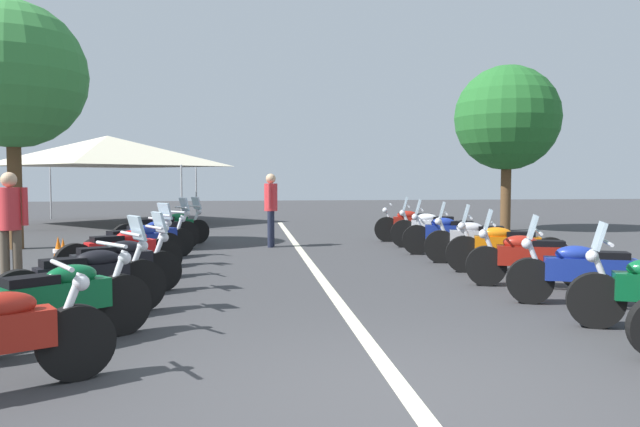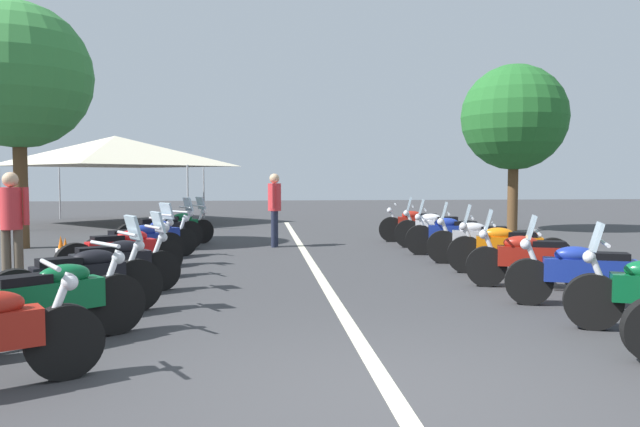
% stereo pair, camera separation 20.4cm
% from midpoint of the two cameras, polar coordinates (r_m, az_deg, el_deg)
% --- Properties ---
extents(ground_plane, '(80.00, 80.00, 0.00)m').
position_cam_midpoint_polar(ground_plane, '(4.91, 7.21, -16.88)').
color(ground_plane, '#38383A').
extents(lane_centre_stripe, '(23.97, 0.16, 0.01)m').
position_cam_midpoint_polar(lane_centre_stripe, '(11.01, -0.91, -5.46)').
color(lane_centre_stripe, beige).
rests_on(lane_centre_stripe, ground_plane).
extents(motorcycle_left_row_1, '(1.43, 1.70, 1.01)m').
position_cam_midpoint_polar(motorcycle_left_row_1, '(6.69, -24.29, -7.56)').
color(motorcycle_left_row_1, black).
rests_on(motorcycle_left_row_1, ground_plane).
extents(motorcycle_left_row_2, '(1.19, 1.83, 1.22)m').
position_cam_midpoint_polar(motorcycle_left_row_2, '(7.86, -21.82, -5.81)').
color(motorcycle_left_row_2, black).
rests_on(motorcycle_left_row_2, ground_plane).
extents(motorcycle_left_row_3, '(1.15, 1.85, 1.19)m').
position_cam_midpoint_polar(motorcycle_left_row_3, '(9.21, -19.26, -4.55)').
color(motorcycle_left_row_3, black).
rests_on(motorcycle_left_row_3, ground_plane).
extents(motorcycle_left_row_4, '(1.23, 1.87, 1.02)m').
position_cam_midpoint_polar(motorcycle_left_row_4, '(10.50, -18.57, -3.51)').
color(motorcycle_left_row_4, black).
rests_on(motorcycle_left_row_4, ground_plane).
extents(motorcycle_left_row_5, '(1.42, 1.65, 1.21)m').
position_cam_midpoint_polar(motorcycle_left_row_5, '(11.71, -17.43, -2.78)').
color(motorcycle_left_row_5, black).
rests_on(motorcycle_left_row_5, ground_plane).
extents(motorcycle_left_row_6, '(1.45, 1.67, 0.98)m').
position_cam_midpoint_polar(motorcycle_left_row_6, '(13.07, -15.94, -2.23)').
color(motorcycle_left_row_6, black).
rests_on(motorcycle_left_row_6, ground_plane).
extents(motorcycle_left_row_7, '(1.20, 1.87, 1.22)m').
position_cam_midpoint_polar(motorcycle_left_row_7, '(14.45, -15.33, -1.57)').
color(motorcycle_left_row_7, black).
rests_on(motorcycle_left_row_7, ground_plane).
extents(motorcycle_left_row_8, '(1.19, 1.80, 1.20)m').
position_cam_midpoint_polar(motorcycle_left_row_8, '(15.63, -13.97, -1.24)').
color(motorcycle_left_row_8, black).
rests_on(motorcycle_left_row_8, ground_plane).
extents(motorcycle_right_row_2, '(0.98, 2.03, 1.20)m').
position_cam_midpoint_polar(motorcycle_right_row_2, '(8.74, 23.15, -5.02)').
color(motorcycle_right_row_2, black).
rests_on(motorcycle_right_row_2, ground_plane).
extents(motorcycle_right_row_3, '(0.92, 1.94, 1.20)m').
position_cam_midpoint_polar(motorcycle_right_row_3, '(9.92, 18.52, -3.94)').
color(motorcycle_right_row_3, black).
rests_on(motorcycle_right_row_3, ground_plane).
extents(motorcycle_right_row_4, '(0.92, 2.07, 1.22)m').
position_cam_midpoint_polar(motorcycle_right_row_4, '(11.21, 16.44, -3.02)').
color(motorcycle_right_row_4, black).
rests_on(motorcycle_right_row_4, ground_plane).
extents(motorcycle_right_row_5, '(0.89, 2.08, 1.22)m').
position_cam_midpoint_polar(motorcycle_right_row_5, '(12.33, 14.05, -2.41)').
color(motorcycle_right_row_5, black).
rests_on(motorcycle_right_row_5, ground_plane).
extents(motorcycle_right_row_6, '(0.84, 2.10, 1.22)m').
position_cam_midpoint_polar(motorcycle_right_row_6, '(13.58, 11.63, -1.85)').
color(motorcycle_right_row_6, black).
rests_on(motorcycle_right_row_6, ground_plane).
extents(motorcycle_right_row_7, '(0.82, 2.06, 1.23)m').
position_cam_midpoint_polar(motorcycle_right_row_7, '(14.90, 10.10, -1.35)').
color(motorcycle_right_row_7, black).
rests_on(motorcycle_right_row_7, ground_plane).
extents(motorcycle_right_row_8, '(0.77, 2.07, 1.01)m').
position_cam_midpoint_polar(motorcycle_right_row_8, '(16.18, 8.36, -1.01)').
color(motorcycle_right_row_8, black).
rests_on(motorcycle_right_row_8, ground_plane).
extents(traffic_cone_0, '(0.36, 0.36, 0.61)m').
position_cam_midpoint_polar(traffic_cone_0, '(11.92, -23.34, -3.66)').
color(traffic_cone_0, orange).
rests_on(traffic_cone_0, ground_plane).
extents(traffic_cone_2, '(0.36, 0.36, 0.61)m').
position_cam_midpoint_polar(traffic_cone_2, '(12.32, -23.72, -3.44)').
color(traffic_cone_2, orange).
rests_on(traffic_cone_2, ground_plane).
extents(bystander_0, '(0.52, 0.32, 1.79)m').
position_cam_midpoint_polar(bystander_0, '(14.85, -5.01, 0.91)').
color(bystander_0, '#1E2338').
rests_on(bystander_0, ground_plane).
extents(bystander_2, '(0.32, 0.53, 1.78)m').
position_cam_midpoint_polar(bystander_2, '(10.67, -27.51, -0.47)').
color(bystander_2, brown).
rests_on(bystander_2, ground_plane).
extents(roadside_tree_0, '(3.29, 3.29, 5.21)m').
position_cam_midpoint_polar(roadside_tree_0, '(20.29, 16.82, 8.51)').
color(roadside_tree_0, brown).
rests_on(roadside_tree_0, ground_plane).
extents(roadside_tree_1, '(3.42, 3.42, 5.81)m').
position_cam_midpoint_polar(roadside_tree_1, '(16.29, -27.21, 11.42)').
color(roadside_tree_1, brown).
rests_on(roadside_tree_1, ground_plane).
extents(event_tent, '(6.45, 6.45, 3.20)m').
position_cam_midpoint_polar(event_tent, '(23.50, -19.47, 5.53)').
color(event_tent, beige).
rests_on(event_tent, ground_plane).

